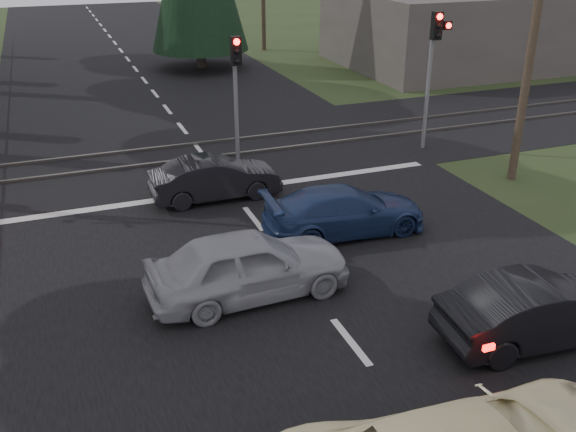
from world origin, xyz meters
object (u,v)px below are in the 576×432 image
utility_pole_near (535,23)px  blue_sedan (345,211)px  dark_car_far (215,178)px  traffic_signal_right (434,54)px  silver_car (248,265)px  traffic_signal_center (236,77)px  dark_hatchback (541,310)px

utility_pole_near → blue_sedan: bearing=-166.2°
blue_sedan → dark_car_far: 4.21m
traffic_signal_right → silver_car: (-8.85, -7.16, -2.58)m
traffic_signal_center → blue_sedan: size_ratio=0.97×
dark_hatchback → silver_car: 5.84m
silver_car → dark_car_far: silver_car is taller
dark_hatchback → dark_car_far: (-3.94, 8.96, -0.04)m
blue_sedan → dark_car_far: size_ratio=1.14×
traffic_signal_right → traffic_signal_center: size_ratio=1.15×
traffic_signal_center → silver_car: (-2.30, -8.36, -2.07)m
traffic_signal_right → silver_car: 11.67m
traffic_signal_center → utility_pole_near: (7.50, -4.68, 1.92)m
traffic_signal_right → blue_sedan: size_ratio=1.11×
traffic_signal_right → dark_car_far: bearing=-168.2°
traffic_signal_right → silver_car: bearing=-141.0°
traffic_signal_center → utility_pole_near: 9.05m
dark_hatchback → silver_car: bearing=57.2°
silver_car → blue_sedan: 3.84m
traffic_signal_center → silver_car: bearing=-105.4°
utility_pole_near → silver_car: bearing=-159.4°
dark_hatchback → traffic_signal_right: bearing=-17.3°
traffic_signal_center → dark_car_far: 3.96m
traffic_signal_right → dark_hatchback: bearing=-111.4°
traffic_signal_center → silver_car: traffic_signal_center is taller
silver_car → dark_car_far: size_ratio=1.17×
traffic_signal_center → dark_car_far: (-1.57, -2.90, -2.19)m
traffic_signal_center → silver_car: size_ratio=0.95×
traffic_signal_right → blue_sedan: (-5.62, -5.09, -2.70)m
utility_pole_near → blue_sedan: utility_pole_near is taller
utility_pole_near → silver_car: 11.20m
utility_pole_near → silver_car: (-9.80, -3.68, -3.99)m
traffic_signal_right → dark_hatchback: (-4.18, -10.66, -2.66)m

